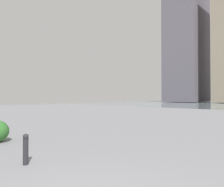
{
  "coord_description": "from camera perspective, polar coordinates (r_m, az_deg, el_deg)",
  "views": [
    {
      "loc": [
        -1.56,
        1.07,
        1.56
      ],
      "look_at": [
        6.6,
        -7.73,
        1.74
      ],
      "focal_mm": 33.85,
      "sensor_mm": 36.0,
      "label": 1
    }
  ],
  "objects": [
    {
      "name": "building_annex",
      "position": [
        73.85,
        19.46,
        12.24
      ],
      "size": [
        10.14,
        14.2,
        38.58
      ],
      "color": "#5B5660",
      "rests_on": "ground"
    },
    {
      "name": "bollard_near",
      "position": [
        5.38,
        -22.29,
        -13.58
      ],
      "size": [
        0.13,
        0.13,
        0.71
      ],
      "color": "#232328",
      "rests_on": "ground"
    }
  ]
}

